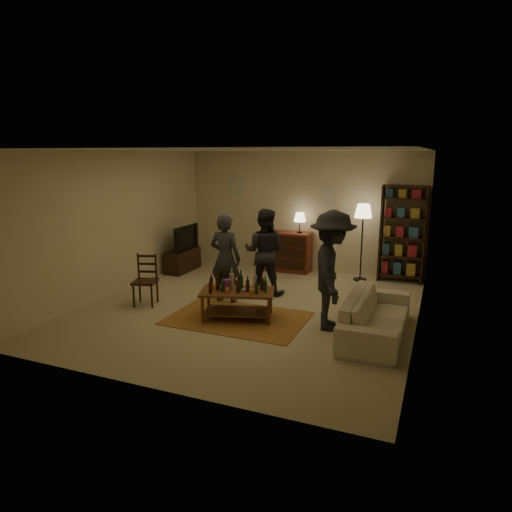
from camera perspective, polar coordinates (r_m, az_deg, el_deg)
The scene contains 13 objects.
floor at distance 8.03m, azimuth -0.75°, elevation -6.52°, with size 6.00×6.00×0.00m, color #C6B793.
room_shell at distance 10.62m, azimuth 2.34°, elevation 8.22°, with size 6.00×6.00×6.00m.
rug at distance 7.54m, azimuth -2.32°, elevation -7.78°, with size 2.20×1.50×0.01m, color brown.
coffee_table at distance 7.41m, azimuth -2.37°, elevation -4.75°, with size 1.31×0.96×0.82m.
dining_chair at distance 8.34m, azimuth -13.60°, elevation -2.68°, with size 0.50×0.50×0.92m.
tv_stand at distance 10.56m, azimuth -9.16°, elevation 0.19°, with size 0.40×1.00×1.06m.
dresser at distance 10.42m, azimuth 4.13°, elevation 0.66°, with size 1.00×0.50×1.36m.
bookshelf at distance 9.91m, azimuth 17.83°, elevation 2.74°, with size 0.90×0.34×2.02m.
floor_lamp at distance 9.73m, azimuth 13.24°, elevation 4.87°, with size 0.36×0.36×1.62m.
sofa at distance 7.02m, azimuth 14.79°, elevation -7.21°, with size 2.08×0.81×0.61m, color beige.
person_left at distance 8.18m, azimuth -3.86°, elevation -0.31°, with size 0.59×0.39×1.61m, color #2A2B32.
person_right at distance 8.64m, azimuth 1.05°, elevation 0.53°, with size 0.80×0.62×1.64m, color #222228.
person_by_sofa at distance 6.97m, azimuth 9.46°, elevation -1.82°, with size 1.18×0.68×1.83m, color #222329.
Camera 1 is at (2.98, -6.97, 2.64)m, focal length 32.00 mm.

